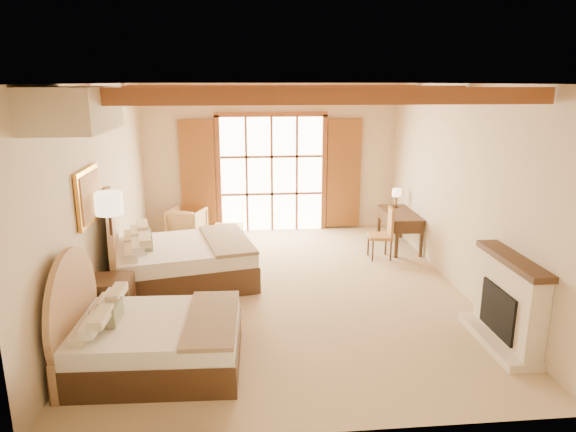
{
  "coord_description": "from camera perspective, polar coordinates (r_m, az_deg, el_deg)",
  "views": [
    {
      "loc": [
        -0.69,
        -7.63,
        3.22
      ],
      "look_at": [
        0.05,
        0.2,
        1.16
      ],
      "focal_mm": 32.0,
      "sensor_mm": 36.0,
      "label": 1
    }
  ],
  "objects": [
    {
      "name": "floor",
      "position": [
        8.31,
        -0.22,
        -8.14
      ],
      "size": [
        7.0,
        7.0,
        0.0
      ],
      "primitive_type": "plane",
      "color": "tan",
      "rests_on": "ground"
    },
    {
      "name": "wall_back",
      "position": [
        11.27,
        -1.85,
        6.4
      ],
      "size": [
        5.5,
        0.0,
        5.5
      ],
      "primitive_type": "plane",
      "rotation": [
        1.57,
        0.0,
        0.0
      ],
      "color": "beige",
      "rests_on": "ground"
    },
    {
      "name": "wall_left",
      "position": [
        8.07,
        -20.09,
        2.17
      ],
      "size": [
        0.0,
        7.0,
        7.0
      ],
      "primitive_type": "plane",
      "rotation": [
        1.57,
        0.0,
        1.57
      ],
      "color": "beige",
      "rests_on": "ground"
    },
    {
      "name": "wall_right",
      "position": [
        8.52,
        18.54,
        2.94
      ],
      "size": [
        0.0,
        7.0,
        7.0
      ],
      "primitive_type": "plane",
      "rotation": [
        1.57,
        0.0,
        -1.57
      ],
      "color": "beige",
      "rests_on": "ground"
    },
    {
      "name": "ceiling",
      "position": [
        7.66,
        -0.24,
        14.51
      ],
      "size": [
        7.0,
        7.0,
        0.0
      ],
      "primitive_type": "plane",
      "rotation": [
        3.14,
        0.0,
        0.0
      ],
      "color": "#AB6637",
      "rests_on": "ground"
    },
    {
      "name": "ceiling_beams",
      "position": [
        7.66,
        -0.24,
        13.61
      ],
      "size": [
        5.39,
        4.6,
        0.18
      ],
      "primitive_type": null,
      "color": "brown",
      "rests_on": "ceiling"
    },
    {
      "name": "french_doors",
      "position": [
        11.26,
        -1.81,
        4.59
      ],
      "size": [
        3.95,
        0.08,
        2.6
      ],
      "color": "white",
      "rests_on": "ground"
    },
    {
      "name": "fireplace",
      "position": [
        7.06,
        23.17,
        -9.17
      ],
      "size": [
        0.46,
        1.4,
        1.16
      ],
      "color": "beige",
      "rests_on": "ground"
    },
    {
      "name": "painting",
      "position": [
        7.32,
        -21.26,
        2.06
      ],
      "size": [
        0.06,
        0.95,
        0.75
      ],
      "color": "gold",
      "rests_on": "wall_left"
    },
    {
      "name": "canopy_valance",
      "position": [
        5.89,
        -22.71,
        10.91
      ],
      "size": [
        0.7,
        1.4,
        0.45
      ],
      "primitive_type": "cube",
      "color": "beige",
      "rests_on": "ceiling"
    },
    {
      "name": "bed_near",
      "position": [
        6.29,
        -15.79,
        -12.78
      ],
      "size": [
        1.97,
        1.52,
        1.26
      ],
      "rotation": [
        0.0,
        0.0,
        -0.04
      ],
      "color": "#442E1A",
      "rests_on": "floor"
    },
    {
      "name": "bed_far",
      "position": [
        8.6,
        -12.81,
        -4.56
      ],
      "size": [
        2.56,
        2.12,
        1.47
      ],
      "rotation": [
        0.0,
        0.0,
        0.22
      ],
      "color": "#442E1A",
      "rests_on": "floor"
    },
    {
      "name": "nightstand",
      "position": [
        7.45,
        -19.0,
        -8.97
      ],
      "size": [
        0.57,
        0.57,
        0.67
      ],
      "primitive_type": "cube",
      "rotation": [
        0.0,
        0.0,
        0.03
      ],
      "color": "#442E1A",
      "rests_on": "floor"
    },
    {
      "name": "floor_lamp",
      "position": [
        7.49,
        -19.22,
        0.53
      ],
      "size": [
        0.37,
        0.37,
        1.76
      ],
      "color": "#382317",
      "rests_on": "floor"
    },
    {
      "name": "armchair",
      "position": [
        11.09,
        -11.14,
        -0.76
      ],
      "size": [
        0.88,
        0.89,
        0.64
      ],
      "primitive_type": "imported",
      "rotation": [
        0.0,
        0.0,
        -3.47
      ],
      "color": "tan",
      "rests_on": "floor"
    },
    {
      "name": "ottoman",
      "position": [
        10.4,
        -6.57,
        -2.25
      ],
      "size": [
        0.59,
        0.59,
        0.42
      ],
      "primitive_type": "cube",
      "rotation": [
        0.0,
        0.0,
        -0.03
      ],
      "color": "tan",
      "rests_on": "floor"
    },
    {
      "name": "desk",
      "position": [
        10.48,
        12.25,
        -1.36
      ],
      "size": [
        0.6,
        1.35,
        0.72
      ],
      "rotation": [
        0.0,
        0.0,
        -0.02
      ],
      "color": "#442E1A",
      "rests_on": "floor"
    },
    {
      "name": "desk_chair",
      "position": [
        9.78,
        10.28,
        -2.93
      ],
      "size": [
        0.48,
        0.48,
        0.97
      ],
      "rotation": [
        0.0,
        0.0,
        -0.13
      ],
      "color": "#B08546",
      "rests_on": "floor"
    },
    {
      "name": "desk_lamp",
      "position": [
        10.74,
        11.99,
        2.48
      ],
      "size": [
        0.19,
        0.19,
        0.38
      ],
      "color": "#382317",
      "rests_on": "desk"
    }
  ]
}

